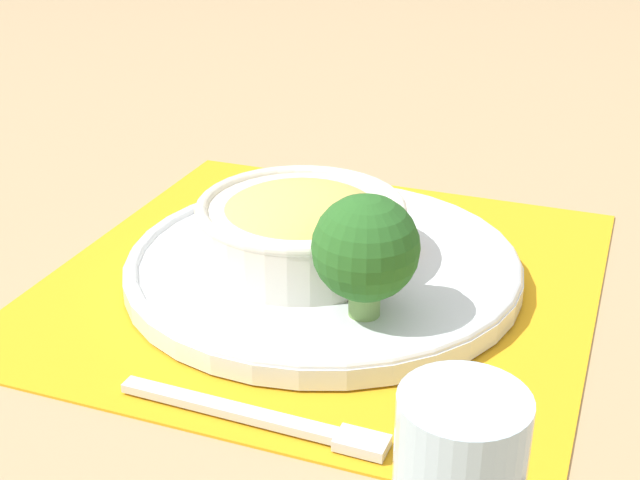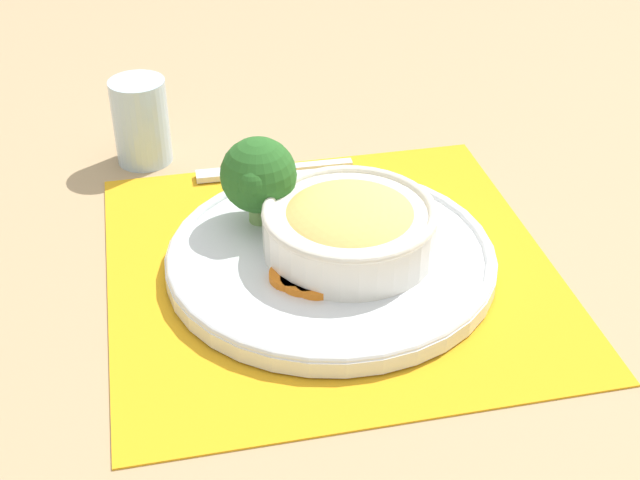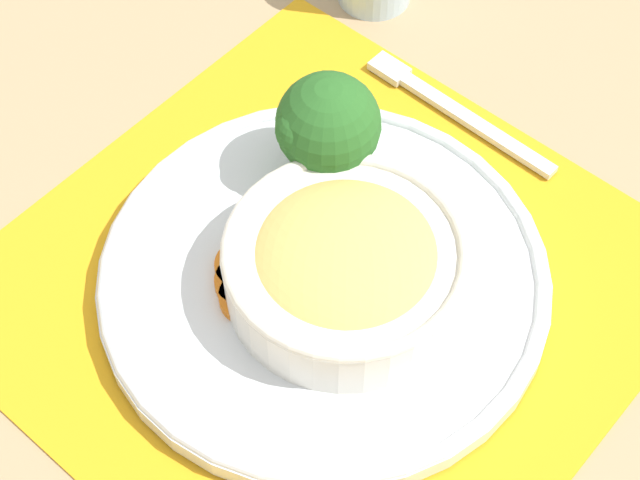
{
  "view_description": "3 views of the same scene",
  "coord_description": "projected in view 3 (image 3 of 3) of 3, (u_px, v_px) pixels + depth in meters",
  "views": [
    {
      "loc": [
        0.62,
        0.19,
        0.35
      ],
      "look_at": [
        0.02,
        0.0,
        0.05
      ],
      "focal_mm": 50.0,
      "sensor_mm": 36.0,
      "label": 1
    },
    {
      "loc": [
        -0.69,
        0.2,
        0.52
      ],
      "look_at": [
        -0.02,
        0.02,
        0.05
      ],
      "focal_mm": 50.0,
      "sensor_mm": 36.0,
      "label": 2
    },
    {
      "loc": [
        -0.33,
        -0.25,
        0.66
      ],
      "look_at": [
        0.01,
        0.01,
        0.04
      ],
      "focal_mm": 60.0,
      "sensor_mm": 36.0,
      "label": 3
    }
  ],
  "objects": [
    {
      "name": "carrot_slice_middle",
      "position": [
        245.0,
        281.0,
        0.75
      ],
      "size": [
        0.04,
        0.04,
        0.01
      ],
      "color": "orange",
      "rests_on": "plate"
    },
    {
      "name": "bowl",
      "position": [
        346.0,
        264.0,
        0.73
      ],
      "size": [
        0.17,
        0.17,
        0.06
      ],
      "color": "silver",
      "rests_on": "plate"
    },
    {
      "name": "placemat",
      "position": [
        324.0,
        287.0,
        0.78
      ],
      "size": [
        0.46,
        0.46,
        0.0
      ],
      "color": "orange",
      "rests_on": "ground_plane"
    },
    {
      "name": "carrot_slice_far",
      "position": [
        250.0,
        297.0,
        0.74
      ],
      "size": [
        0.04,
        0.04,
        0.01
      ],
      "color": "orange",
      "rests_on": "plate"
    },
    {
      "name": "ground_plane",
      "position": [
        324.0,
        288.0,
        0.78
      ],
      "size": [
        4.0,
        4.0,
        0.0
      ],
      "primitive_type": "plane",
      "color": "tan"
    },
    {
      "name": "carrot_slice_near",
      "position": [
        245.0,
        266.0,
        0.76
      ],
      "size": [
        0.04,
        0.04,
        0.01
      ],
      "color": "orange",
      "rests_on": "plate"
    },
    {
      "name": "plate",
      "position": [
        324.0,
        277.0,
        0.76
      ],
      "size": [
        0.32,
        0.32,
        0.02
      ],
      "color": "silver",
      "rests_on": "placemat"
    },
    {
      "name": "broccoli_floret",
      "position": [
        327.0,
        125.0,
        0.77
      ],
      "size": [
        0.08,
        0.08,
        0.09
      ],
      "color": "#759E51",
      "rests_on": "plate"
    },
    {
      "name": "fork",
      "position": [
        442.0,
        102.0,
        0.87
      ],
      "size": [
        0.03,
        0.18,
        0.01
      ],
      "rotation": [
        0.0,
        0.0,
        -0.08
      ],
      "color": "silver",
      "rests_on": "placemat"
    }
  ]
}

